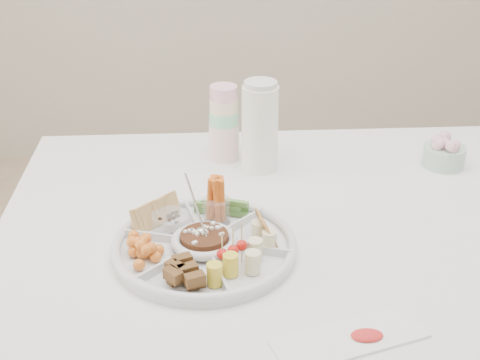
{
  "coord_description": "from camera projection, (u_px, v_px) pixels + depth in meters",
  "views": [
    {
      "loc": [
        -0.29,
        -1.31,
        1.54
      ],
      "look_at": [
        -0.21,
        -0.03,
        0.88
      ],
      "focal_mm": 50.0,
      "sensor_mm": 36.0,
      "label": 1
    }
  ],
  "objects": [
    {
      "name": "placemat",
      "position": [
        350.0,
        339.0,
        1.16
      ],
      "size": [
        0.29,
        0.17,
        0.01
      ],
      "primitive_type": "cube",
      "rotation": [
        0.0,
        0.0,
        0.31
      ],
      "color": "white",
      "rests_on": "dining_table"
    },
    {
      "name": "granola_chunks",
      "position": [
        186.0,
        274.0,
        1.27
      ],
      "size": [
        0.12,
        0.12,
        0.04
      ],
      "primitive_type": null,
      "rotation": [
        0.0,
        0.0,
        -0.29
      ],
      "color": "brown",
      "rests_on": "party_tray"
    },
    {
      "name": "thermos",
      "position": [
        260.0,
        125.0,
        1.7
      ],
      "size": [
        0.1,
        0.1,
        0.24
      ],
      "primitive_type": "cylinder",
      "rotation": [
        0.0,
        0.0,
        0.06
      ],
      "color": "white",
      "rests_on": "dining_table"
    },
    {
      "name": "bean_dip",
      "position": [
        204.0,
        241.0,
        1.39
      ],
      "size": [
        0.12,
        0.12,
        0.04
      ],
      "primitive_type": "cylinder",
      "rotation": [
        0.0,
        0.0,
        -0.29
      ],
      "color": "black",
      "rests_on": "party_tray"
    },
    {
      "name": "cherries",
      "position": [
        142.0,
        248.0,
        1.35
      ],
      "size": [
        0.13,
        0.13,
        0.04
      ],
      "primitive_type": null,
      "rotation": [
        0.0,
        0.0,
        -0.29
      ],
      "color": "orange",
      "rests_on": "party_tray"
    },
    {
      "name": "carrot_cucumber",
      "position": [
        220.0,
        197.0,
        1.48
      ],
      "size": [
        0.15,
        0.15,
        0.11
      ],
      "primitive_type": null,
      "rotation": [
        0.0,
        0.0,
        -0.29
      ],
      "color": "#D6601A",
      "rests_on": "party_tray"
    },
    {
      "name": "cup_stack",
      "position": [
        224.0,
        120.0,
        1.76
      ],
      "size": [
        0.09,
        0.09,
        0.22
      ],
      "primitive_type": "cylinder",
      "rotation": [
        0.0,
        0.0,
        -0.19
      ],
      "color": "silver",
      "rests_on": "dining_table"
    },
    {
      "name": "flower_bowl",
      "position": [
        445.0,
        151.0,
        1.75
      ],
      "size": [
        0.13,
        0.13,
        0.08
      ],
      "primitive_type": "cylinder",
      "rotation": [
        0.0,
        0.0,
        0.27
      ],
      "color": "#97B09F",
      "rests_on": "dining_table"
    },
    {
      "name": "banana_tomato",
      "position": [
        251.0,
        253.0,
        1.3
      ],
      "size": [
        0.12,
        0.12,
        0.08
      ],
      "primitive_type": null,
      "rotation": [
        0.0,
        0.0,
        -0.29
      ],
      "color": "#D1CD50",
      "rests_on": "party_tray"
    },
    {
      "name": "dining_table",
      "position": [
        323.0,
        345.0,
        1.7
      ],
      "size": [
        1.52,
        1.02,
        0.76
      ],
      "primitive_type": "cube",
      "color": "white",
      "rests_on": "floor"
    },
    {
      "name": "tortillas",
      "position": [
        264.0,
        225.0,
        1.42
      ],
      "size": [
        0.12,
        0.12,
        0.06
      ],
      "primitive_type": null,
      "rotation": [
        0.0,
        0.0,
        -0.29
      ],
      "color": "#C07036",
      "rests_on": "party_tray"
    },
    {
      "name": "pita_raisins",
      "position": [
        163.0,
        213.0,
        1.46
      ],
      "size": [
        0.14,
        0.14,
        0.06
      ],
      "primitive_type": null,
      "rotation": [
        0.0,
        0.0,
        -0.29
      ],
      "color": "tan",
      "rests_on": "party_tray"
    },
    {
      "name": "party_tray",
      "position": [
        205.0,
        244.0,
        1.39
      ],
      "size": [
        0.47,
        0.47,
        0.04
      ],
      "primitive_type": "cylinder",
      "rotation": [
        0.0,
        0.0,
        -0.29
      ],
      "color": "white",
      "rests_on": "dining_table"
    }
  ]
}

